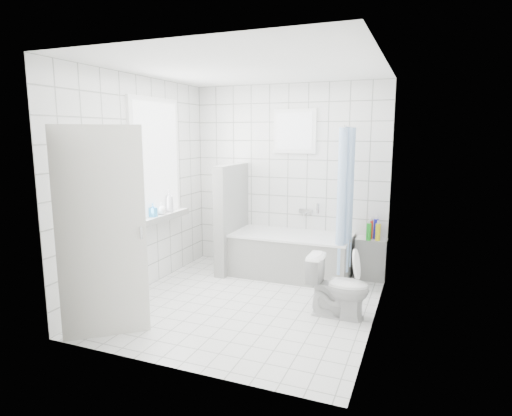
% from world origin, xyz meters
% --- Properties ---
extents(ground, '(3.00, 3.00, 0.00)m').
position_xyz_m(ground, '(0.00, 0.00, 0.00)').
color(ground, white).
rests_on(ground, ground).
extents(ceiling, '(3.00, 3.00, 0.00)m').
position_xyz_m(ceiling, '(0.00, 0.00, 2.60)').
color(ceiling, white).
rests_on(ceiling, ground).
extents(wall_back, '(2.80, 0.02, 2.60)m').
position_xyz_m(wall_back, '(0.00, 1.50, 1.30)').
color(wall_back, white).
rests_on(wall_back, ground).
extents(wall_front, '(2.80, 0.02, 2.60)m').
position_xyz_m(wall_front, '(0.00, -1.50, 1.30)').
color(wall_front, white).
rests_on(wall_front, ground).
extents(wall_left, '(0.02, 3.00, 2.60)m').
position_xyz_m(wall_left, '(-1.40, 0.00, 1.30)').
color(wall_left, white).
rests_on(wall_left, ground).
extents(wall_right, '(0.02, 3.00, 2.60)m').
position_xyz_m(wall_right, '(1.40, 0.00, 1.30)').
color(wall_right, white).
rests_on(wall_right, ground).
extents(window_left, '(0.01, 0.90, 1.40)m').
position_xyz_m(window_left, '(-1.35, 0.30, 1.60)').
color(window_left, white).
rests_on(window_left, wall_left).
extents(window_back, '(0.50, 0.01, 0.50)m').
position_xyz_m(window_back, '(0.10, 1.46, 1.95)').
color(window_back, white).
rests_on(window_back, wall_back).
extents(window_sill, '(0.18, 1.02, 0.08)m').
position_xyz_m(window_sill, '(-1.31, 0.30, 0.86)').
color(window_sill, white).
rests_on(window_sill, wall_left).
extents(door, '(0.64, 0.54, 2.00)m').
position_xyz_m(door, '(-0.94, -1.23, 1.00)').
color(door, silver).
rests_on(door, ground).
extents(bathtub, '(1.59, 0.77, 0.58)m').
position_xyz_m(bathtub, '(0.18, 1.12, 0.29)').
color(bathtub, white).
rests_on(bathtub, ground).
extents(partition_wall, '(0.15, 0.85, 1.50)m').
position_xyz_m(partition_wall, '(-0.68, 1.07, 0.75)').
color(partition_wall, white).
rests_on(partition_wall, ground).
extents(tiled_ledge, '(0.40, 0.24, 0.55)m').
position_xyz_m(tiled_ledge, '(1.21, 1.38, 0.28)').
color(tiled_ledge, white).
rests_on(tiled_ledge, ground).
extents(toilet, '(0.64, 0.37, 0.65)m').
position_xyz_m(toilet, '(1.03, 0.04, 0.33)').
color(toilet, white).
rests_on(toilet, ground).
extents(curtain_rod, '(0.02, 0.80, 0.02)m').
position_xyz_m(curtain_rod, '(0.92, 1.10, 2.00)').
color(curtain_rod, silver).
rests_on(curtain_rod, wall_back).
extents(shower_curtain, '(0.14, 0.48, 1.78)m').
position_xyz_m(shower_curtain, '(0.92, 0.97, 1.10)').
color(shower_curtain, '#437CC7').
rests_on(shower_curtain, curtain_rod).
extents(tub_faucet, '(0.18, 0.06, 0.06)m').
position_xyz_m(tub_faucet, '(0.28, 1.46, 0.85)').
color(tub_faucet, silver).
rests_on(tub_faucet, wall_back).
extents(sill_bottles, '(0.17, 0.48, 0.29)m').
position_xyz_m(sill_bottles, '(-1.30, 0.34, 1.01)').
color(sill_bottles, '#38B2FF').
rests_on(sill_bottles, window_sill).
extents(ledge_bottles, '(0.18, 0.19, 0.26)m').
position_xyz_m(ledge_bottles, '(1.22, 1.35, 0.67)').
color(ledge_bottles, red).
rests_on(ledge_bottles, tiled_ledge).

